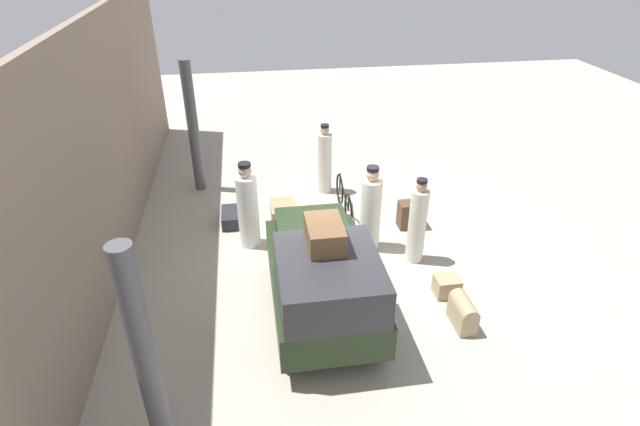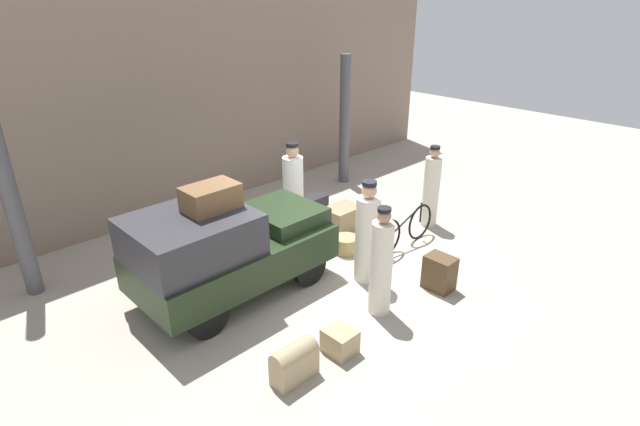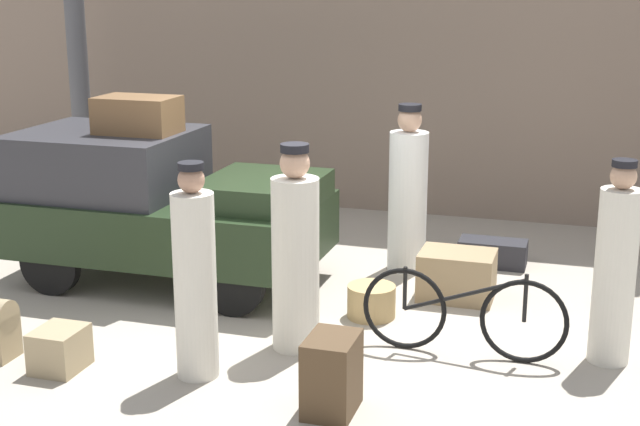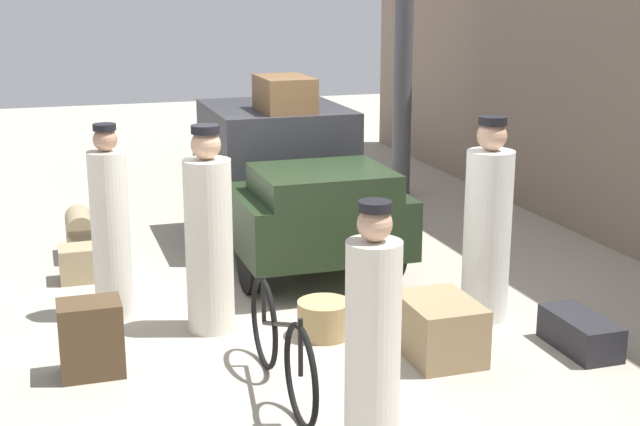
% 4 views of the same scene
% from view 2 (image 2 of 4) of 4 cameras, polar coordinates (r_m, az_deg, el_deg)
% --- Properties ---
extents(ground_plane, '(30.00, 30.00, 0.00)m').
position_cam_2_polar(ground_plane, '(9.14, -0.02, -6.17)').
color(ground_plane, '#A89E8E').
extents(station_building_facade, '(16.00, 0.15, 4.50)m').
position_cam_2_polar(station_building_facade, '(11.41, -14.75, 11.48)').
color(station_building_facade, gray).
rests_on(station_building_facade, ground).
extents(canopy_pillar_left, '(0.26, 0.26, 3.21)m').
position_cam_2_polar(canopy_pillar_left, '(9.05, -31.75, 0.95)').
color(canopy_pillar_left, '#4C4C51').
rests_on(canopy_pillar_left, ground).
extents(canopy_pillar_right, '(0.26, 0.26, 3.21)m').
position_cam_2_polar(canopy_pillar_right, '(12.69, 2.83, 10.50)').
color(canopy_pillar_right, '#4C4C51').
rests_on(canopy_pillar_right, ground).
extents(truck, '(3.23, 1.65, 1.59)m').
position_cam_2_polar(truck, '(8.11, -10.81, -3.92)').
color(truck, black).
rests_on(truck, ground).
extents(bicycle, '(1.75, 0.04, 0.78)m').
position_cam_2_polar(bicycle, '(9.79, 9.64, -1.85)').
color(bicycle, black).
rests_on(bicycle, ground).
extents(wicker_basket, '(0.46, 0.46, 0.31)m').
position_cam_2_polar(wicker_basket, '(9.57, 2.99, -3.61)').
color(wicker_basket, tan).
rests_on(wicker_basket, ground).
extents(porter_carrying_trunk, '(0.34, 0.34, 1.78)m').
position_cam_2_polar(porter_carrying_trunk, '(7.61, 7.01, -5.97)').
color(porter_carrying_trunk, silver).
rests_on(porter_carrying_trunk, ground).
extents(porter_with_bicycle, '(0.34, 0.34, 1.74)m').
position_cam_2_polar(porter_with_bicycle, '(10.66, 12.59, 2.65)').
color(porter_with_bicycle, silver).
rests_on(porter_with_bicycle, ground).
extents(porter_lifting_near_truck, '(0.42, 0.42, 1.85)m').
position_cam_2_polar(porter_lifting_near_truck, '(10.29, -3.08, 2.66)').
color(porter_lifting_near_truck, white).
rests_on(porter_lifting_near_truck, ground).
extents(porter_standing_middle, '(0.41, 0.41, 1.81)m').
position_cam_2_polar(porter_standing_middle, '(8.44, 5.42, -2.63)').
color(porter_standing_middle, silver).
rests_on(porter_standing_middle, ground).
extents(suitcase_black_upright, '(0.36, 0.48, 0.60)m').
position_cam_2_polar(suitcase_black_upright, '(8.62, 13.49, -6.67)').
color(suitcase_black_upright, '#4C3823').
rests_on(suitcase_black_upright, ground).
extents(trunk_wicker_pale, '(0.75, 0.37, 0.29)m').
position_cam_2_polar(trunk_wicker_pale, '(11.40, -0.97, 1.14)').
color(trunk_wicker_pale, '#232328').
rests_on(trunk_wicker_pale, ground).
extents(trunk_large_brown, '(0.62, 0.29, 0.53)m').
position_cam_2_polar(trunk_large_brown, '(6.67, -2.96, -16.63)').
color(trunk_large_brown, '#9E8966').
rests_on(trunk_large_brown, ground).
extents(trunk_umber_medium, '(0.74, 0.56, 0.49)m').
position_cam_2_polar(trunk_umber_medium, '(10.46, 2.58, -0.55)').
color(trunk_umber_medium, '#937A56').
rests_on(trunk_umber_medium, ground).
extents(suitcase_small_leather, '(0.37, 0.43, 0.36)m').
position_cam_2_polar(suitcase_small_leather, '(7.13, 2.29, -14.42)').
color(suitcase_small_leather, '#9E8966').
rests_on(suitcase_small_leather, ground).
extents(trunk_on_truck_roof, '(0.82, 0.54, 0.38)m').
position_cam_2_polar(trunk_on_truck_roof, '(7.65, -12.36, 1.76)').
color(trunk_on_truck_roof, brown).
rests_on(trunk_on_truck_roof, truck).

